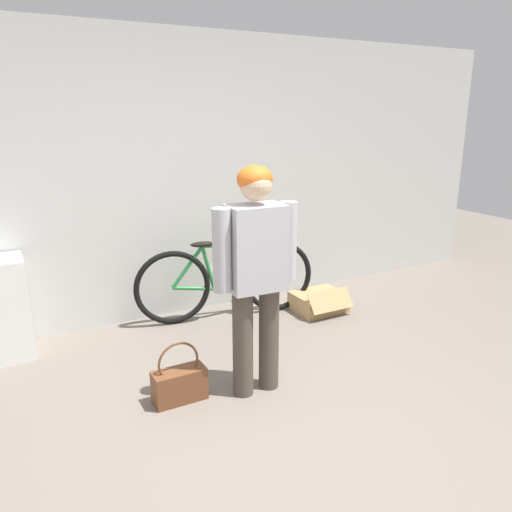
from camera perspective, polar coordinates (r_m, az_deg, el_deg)
ground_plane at (r=2.98m, az=6.25°, el=-23.46°), size 14.00×14.00×0.00m
wall_back at (r=4.64m, az=-11.53°, el=8.49°), size 8.00×0.07×2.60m
person at (r=3.28m, az=-0.01°, el=-0.88°), size 0.61×0.26×1.57m
bicycle at (r=4.70m, az=-3.36°, el=-2.77°), size 1.71×0.48×0.77m
handbag at (r=3.51m, az=-8.75°, el=-14.17°), size 0.36×0.16×0.43m
cardboard_box at (r=4.97m, az=7.17°, el=-5.20°), size 0.49×0.46×0.26m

